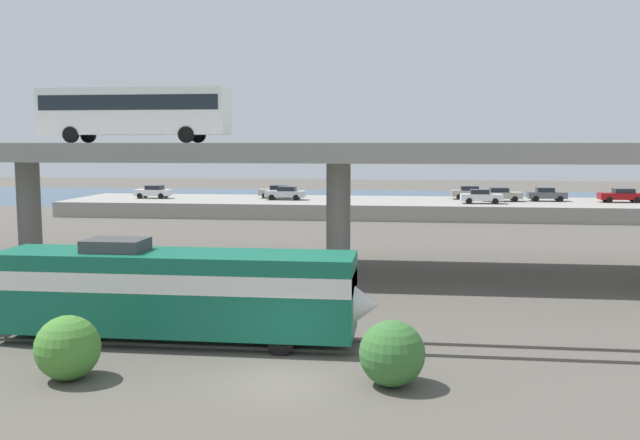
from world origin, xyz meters
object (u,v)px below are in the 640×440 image
object	(u,v)px
parked_car_1	(481,196)
parked_car_7	(277,191)
transit_bus_on_overpass	(135,110)
parked_car_2	(471,192)
parked_car_4	(546,194)
parked_car_0	(286,193)
parked_car_3	(153,192)
train_locomotive	(193,289)
parked_car_5	(501,194)
parked_car_6	(622,195)

from	to	relation	value
parked_car_1	parked_car_7	bearing A→B (deg)	168.62
transit_bus_on_overpass	parked_car_2	world-z (taller)	transit_bus_on_overpass
parked_car_4	parked_car_7	xyz separation A→B (m)	(-30.24, 0.63, -0.00)
transit_bus_on_overpass	parked_car_2	xyz separation A→B (m)	(24.48, 37.97, -7.70)
transit_bus_on_overpass	parked_car_4	world-z (taller)	transit_bus_on_overpass
parked_car_0	parked_car_3	bearing A→B (deg)	-1.06
train_locomotive	parked_car_5	world-z (taller)	train_locomotive
parked_car_1	parked_car_6	world-z (taller)	same
parked_car_2	parked_car_3	world-z (taller)	same
train_locomotive	parked_car_7	size ratio (longest dim) A/B	3.79
parked_car_2	parked_car_5	size ratio (longest dim) A/B	1.01
parked_car_4	parked_car_5	xyz separation A→B (m)	(-5.03, -0.76, 0.00)
parked_car_1	parked_car_3	size ratio (longest dim) A/B	1.07
parked_car_0	parked_car_6	size ratio (longest dim) A/B	0.97
parked_car_2	parked_car_3	xyz separation A→B (m)	(-36.47, -3.19, -0.00)
parked_car_2	parked_car_4	bearing A→B (deg)	-12.46
parked_car_0	parked_car_2	xyz separation A→B (m)	(20.86, 3.48, -0.00)
train_locomotive	parked_car_7	bearing A→B (deg)	96.88
train_locomotive	parked_car_3	xyz separation A→B (m)	(-20.59, 50.71, 0.23)
parked_car_5	train_locomotive	bearing A→B (deg)	-110.15
parked_car_0	parked_car_7	bearing A→B (deg)	-59.39
parked_car_3	parked_car_6	distance (m)	52.22
parked_car_4	parked_car_6	xyz separation A→B (m)	(7.75, -0.59, 0.00)
parked_car_3	parked_car_4	world-z (taller)	same
parked_car_3	parked_car_5	distance (m)	39.44
parked_car_6	parked_car_7	bearing A→B (deg)	-1.83
transit_bus_on_overpass	parked_car_4	xyz separation A→B (m)	(32.47, 36.20, -7.70)
parked_car_4	parked_car_7	bearing A→B (deg)	178.82
parked_car_0	parked_car_1	xyz separation A→B (m)	(21.39, -2.25, -0.00)
train_locomotive	parked_car_4	bearing A→B (deg)	65.39
parked_car_0	parked_car_1	size ratio (longest dim) A/B	1.02
parked_car_0	parked_car_2	size ratio (longest dim) A/B	0.99
parked_car_4	parked_car_0	bearing A→B (deg)	-176.61
parked_car_0	parked_car_3	xyz separation A→B (m)	(-15.60, 0.29, -0.00)
parked_car_3	transit_bus_on_overpass	bearing A→B (deg)	109.02
train_locomotive	parked_car_5	size ratio (longest dim) A/B	3.49
parked_car_0	parked_car_5	world-z (taller)	same
parked_car_3	train_locomotive	bearing A→B (deg)	112.10
transit_bus_on_overpass	parked_car_5	xyz separation A→B (m)	(27.45, 35.44, -7.70)
parked_car_0	parked_car_7	distance (m)	2.71
parked_car_6	parked_car_7	distance (m)	38.01
parked_car_2	parked_car_4	world-z (taller)	same
parked_car_3	parked_car_5	world-z (taller)	same
parked_car_0	train_locomotive	bearing A→B (deg)	95.64
train_locomotive	parked_car_1	distance (m)	50.89
parked_car_7	parked_car_4	bearing A→B (deg)	178.82
parked_car_7	parked_car_1	bearing A→B (deg)	168.62
parked_car_3	parked_car_0	bearing A→B (deg)	178.94
transit_bus_on_overpass	parked_car_1	bearing A→B (deg)	52.21
train_locomotive	parked_car_7	world-z (taller)	train_locomotive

